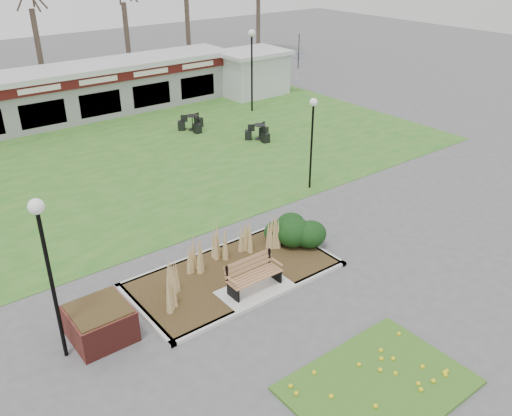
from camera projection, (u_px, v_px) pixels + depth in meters
ground at (258, 294)px, 15.93m from camera, size 100.00×100.00×0.00m
lawn at (95, 169)px, 24.40m from camera, size 34.00×16.00×0.02m
flower_bed at (378, 384)px, 12.64m from camera, size 4.20×3.00×0.16m
planting_bed at (263, 251)px, 17.41m from camera, size 6.75×3.40×1.27m
park_bench at (253, 274)px, 15.84m from camera, size 1.70×0.66×0.93m
brick_planter at (100, 323)px, 14.02m from camera, size 1.50×1.50×0.95m
food_pavilion at (33, 99)px, 29.37m from camera, size 24.60×3.40×2.90m
service_hut at (252, 72)px, 35.35m from camera, size 4.40×3.40×2.83m
lamp_post_near_left at (44, 246)px, 12.19m from camera, size 0.36×0.36×4.37m
lamp_post_mid_right at (313, 124)px, 21.38m from camera, size 0.32×0.32×3.82m
lamp_post_far_right at (252, 53)px, 30.94m from camera, size 0.39×0.39×4.72m
bistro_set_c at (193, 125)px, 29.18m from camera, size 1.51×1.40×0.81m
bistro_set_d at (259, 134)px, 27.86m from camera, size 1.46×1.33×0.78m
patio_umbrella at (298, 67)px, 35.40m from camera, size 2.65×2.68×2.73m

